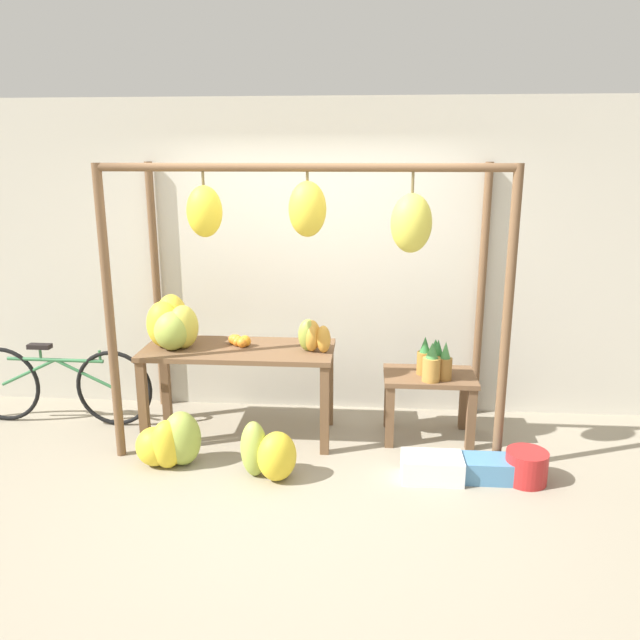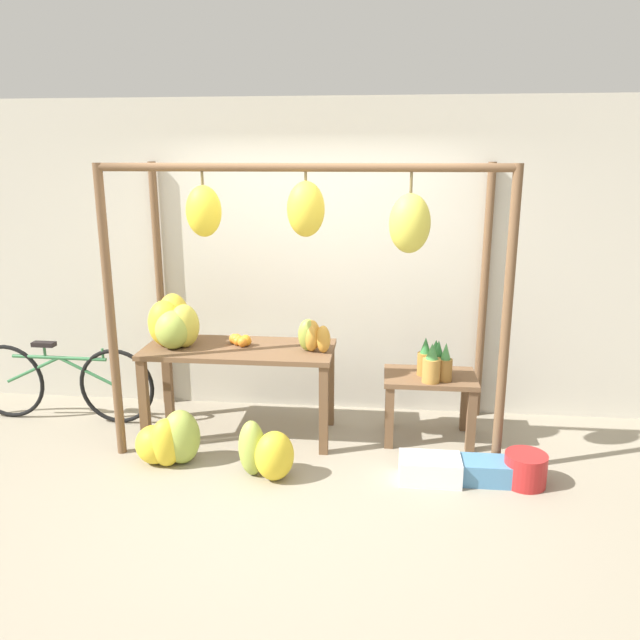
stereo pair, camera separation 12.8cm
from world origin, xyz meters
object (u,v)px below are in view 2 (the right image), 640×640
(fruit_crate_white, at_px, (430,469))
(parked_bicycle, at_px, (62,382))
(pineapple_cluster, at_px, (434,363))
(blue_bucket, at_px, (525,469))
(papaya_pile, at_px, (313,336))
(banana_pile_ground_left, at_px, (169,441))
(banana_pile_on_table, at_px, (173,324))
(banana_pile_ground_right, at_px, (266,453))
(fruit_crate_purple, at_px, (487,471))
(orange_pile, at_px, (240,340))

(fruit_crate_white, bearing_deg, parked_bicycle, 166.60)
(pineapple_cluster, distance_m, blue_bucket, 1.06)
(parked_bicycle, distance_m, papaya_pile, 2.34)
(pineapple_cluster, distance_m, banana_pile_ground_left, 2.18)
(papaya_pile, bearing_deg, parked_bicycle, 175.68)
(banana_pile_on_table, xyz_separation_m, parked_bicycle, (-1.11, 0.13, -0.61))
(banana_pile_ground_left, height_order, blue_bucket, banana_pile_ground_left)
(banana_pile_on_table, distance_m, papaya_pile, 1.17)
(parked_bicycle, bearing_deg, papaya_pile, -4.32)
(banana_pile_on_table, height_order, banana_pile_ground_left, banana_pile_on_table)
(banana_pile_ground_right, bearing_deg, fruit_crate_purple, 3.87)
(orange_pile, relative_size, pineapple_cluster, 0.62)
(pineapple_cluster, relative_size, banana_pile_ground_right, 0.63)
(banana_pile_ground_left, relative_size, blue_bucket, 1.81)
(banana_pile_on_table, relative_size, parked_bicycle, 0.31)
(banana_pile_ground_left, relative_size, papaya_pile, 1.82)
(fruit_crate_white, distance_m, papaya_pile, 1.37)
(banana_pile_on_table, height_order, orange_pile, banana_pile_on_table)
(banana_pile_ground_right, xyz_separation_m, blue_bucket, (1.88, 0.09, -0.08))
(pineapple_cluster, relative_size, parked_bicycle, 0.19)
(pineapple_cluster, xyz_separation_m, banana_pile_ground_left, (-2.03, -0.58, -0.51))
(pineapple_cluster, bearing_deg, fruit_crate_purple, -59.11)
(blue_bucket, height_order, papaya_pile, papaya_pile)
(pineapple_cluster, relative_size, banana_pile_ground_left, 0.58)
(orange_pile, xyz_separation_m, fruit_crate_white, (1.55, -0.69, -0.73))
(banana_pile_on_table, bearing_deg, pineapple_cluster, 0.42)
(parked_bicycle, bearing_deg, banana_pile_ground_left, -29.82)
(fruit_crate_white, bearing_deg, papaya_pile, 147.56)
(banana_pile_ground_left, xyz_separation_m, fruit_crate_white, (1.98, -0.06, -0.09))
(pineapple_cluster, relative_size, fruit_crate_purple, 0.80)
(banana_pile_on_table, relative_size, orange_pile, 2.63)
(banana_pile_ground_left, height_order, papaya_pile, papaya_pile)
(parked_bicycle, relative_size, papaya_pile, 5.68)
(blue_bucket, xyz_separation_m, parked_bicycle, (-3.88, 0.75, 0.24))
(banana_pile_ground_right, relative_size, papaya_pile, 1.70)
(orange_pile, xyz_separation_m, papaya_pile, (0.62, -0.10, 0.08))
(orange_pile, distance_m, fruit_crate_purple, 2.20)
(fruit_crate_white, distance_m, fruit_crate_purple, 0.42)
(pineapple_cluster, bearing_deg, banana_pile_on_table, -179.58)
(banana_pile_ground_left, xyz_separation_m, blue_bucket, (2.66, -0.05, -0.07))
(blue_bucket, relative_size, parked_bicycle, 0.18)
(banana_pile_ground_left, bearing_deg, fruit_crate_white, -1.84)
(banana_pile_on_table, xyz_separation_m, pineapple_cluster, (2.15, 0.02, -0.27))
(fruit_crate_white, height_order, papaya_pile, papaya_pile)
(pineapple_cluster, xyz_separation_m, fruit_crate_purple, (0.37, -0.61, -0.61))
(pineapple_cluster, distance_m, parked_bicycle, 3.27)
(fruit_crate_white, bearing_deg, banana_pile_on_table, 163.30)
(orange_pile, bearing_deg, fruit_crate_purple, -18.47)
(orange_pile, relative_size, papaya_pile, 0.66)
(orange_pile, xyz_separation_m, blue_bucket, (2.23, -0.67, -0.70))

